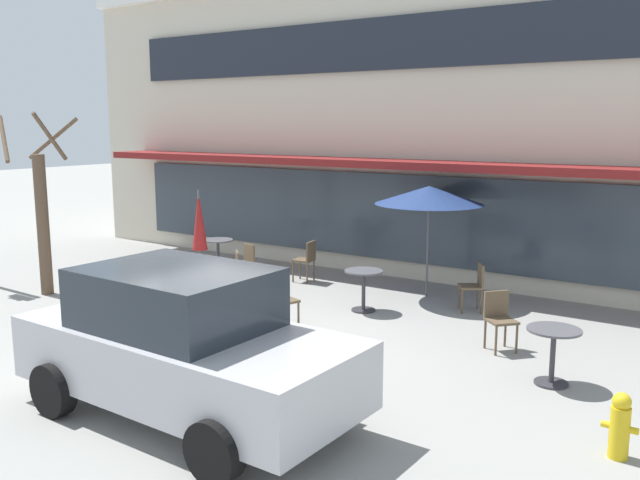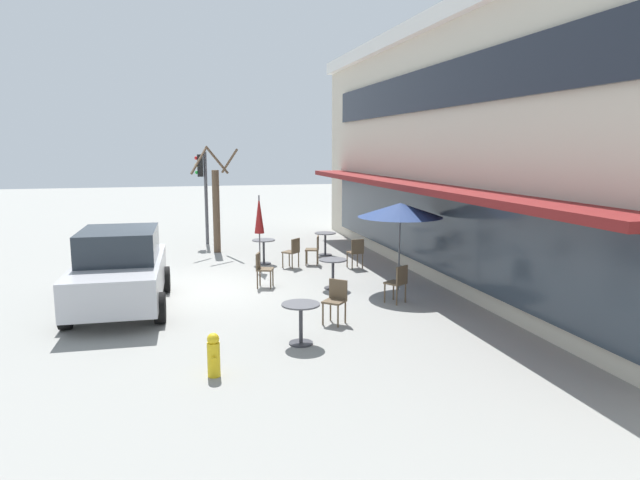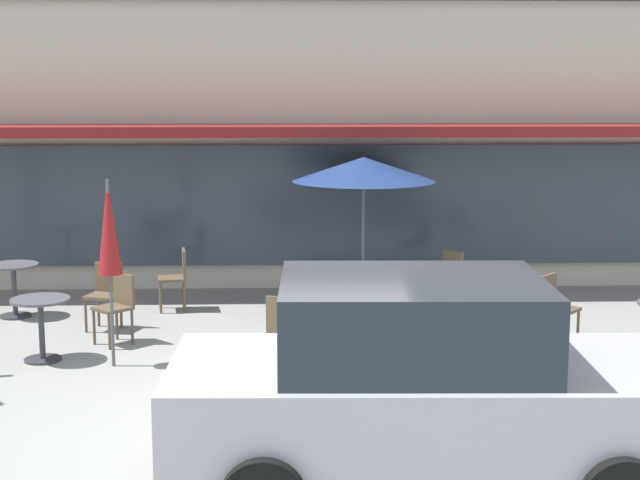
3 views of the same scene
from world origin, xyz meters
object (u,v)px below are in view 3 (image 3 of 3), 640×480
at_px(cafe_chair_2, 447,276).
at_px(cafe_chair_4, 106,291).
at_px(cafe_chair_5, 286,326).
at_px(parked_sedan, 425,386).
at_px(cafe_table_streetside, 41,319).
at_px(cafe_chair_0, 177,275).
at_px(cafe_chair_1, 117,303).
at_px(patio_umbrella_green_folded, 109,229).
at_px(cafe_table_mid_patio, 14,281).
at_px(cafe_chair_3, 555,304).
at_px(patio_umbrella_cream_folded, 364,169).
at_px(cafe_table_near_wall, 332,294).

bearing_deg(cafe_chair_2, cafe_chair_4, -170.19).
relative_size(cafe_chair_5, parked_sedan, 0.21).
xyz_separation_m(cafe_table_streetside, parked_sedan, (4.04, -3.83, 0.36)).
bearing_deg(cafe_chair_4, cafe_chair_0, 51.86).
height_order(cafe_chair_0, cafe_chair_1, same).
height_order(cafe_chair_1, parked_sedan, parked_sedan).
relative_size(patio_umbrella_green_folded, cafe_chair_0, 2.47).
bearing_deg(cafe_table_mid_patio, cafe_chair_5, -35.01).
bearing_deg(cafe_chair_2, cafe_chair_3, -58.97).
bearing_deg(cafe_chair_3, patio_umbrella_cream_folded, 134.60).
xyz_separation_m(cafe_table_near_wall, cafe_chair_0, (-2.19, 1.32, 0.01)).
relative_size(cafe_table_mid_patio, cafe_chair_2, 0.85).
distance_m(cafe_chair_1, parked_sedan, 5.64).
distance_m(patio_umbrella_green_folded, cafe_chair_1, 1.49).
bearing_deg(cafe_chair_3, cafe_chair_5, -163.47).
bearing_deg(cafe_table_near_wall, cafe_table_streetside, -160.74).
bearing_deg(cafe_table_streetside, cafe_chair_5, -9.49).
bearing_deg(cafe_table_near_wall, cafe_chair_0, 148.94).
xyz_separation_m(cafe_table_mid_patio, cafe_chair_5, (3.84, -2.69, 0.01)).
bearing_deg(patio_umbrella_cream_folded, cafe_chair_0, -174.71).
xyz_separation_m(cafe_table_near_wall, cafe_table_streetside, (-3.51, -1.23, 0.00)).
bearing_deg(patio_umbrella_cream_folded, cafe_table_near_wall, -108.55).
distance_m(cafe_chair_1, cafe_chair_4, 0.79).
xyz_separation_m(cafe_chair_0, cafe_chair_5, (1.59, -3.03, 0.00)).
relative_size(cafe_table_near_wall, cafe_chair_0, 0.85).
bearing_deg(cafe_chair_1, cafe_chair_3, -2.42).
relative_size(cafe_table_mid_patio, cafe_chair_0, 0.85).
bearing_deg(cafe_chair_5, patio_umbrella_cream_folded, 71.02).
bearing_deg(cafe_chair_3, cafe_table_streetside, -175.30).
distance_m(cafe_chair_4, parked_sedan, 6.40).
relative_size(patio_umbrella_green_folded, cafe_chair_1, 2.47).
bearing_deg(cafe_chair_4, parked_sedan, -56.21).
xyz_separation_m(cafe_chair_0, cafe_chair_3, (4.97, -2.03, 0.00)).
bearing_deg(patio_umbrella_green_folded, cafe_chair_0, 81.09).
bearing_deg(patio_umbrella_green_folded, cafe_chair_3, 8.06).
bearing_deg(cafe_chair_1, cafe_table_mid_patio, 139.51).
bearing_deg(cafe_table_streetside, cafe_chair_1, 44.13).
relative_size(cafe_table_near_wall, patio_umbrella_cream_folded, 0.35).
bearing_deg(cafe_table_mid_patio, patio_umbrella_cream_folded, 6.88).
distance_m(cafe_table_mid_patio, cafe_chair_3, 7.41).
height_order(patio_umbrella_green_folded, cafe_chair_3, patio_umbrella_green_folded).
distance_m(cafe_table_mid_patio, patio_umbrella_cream_folded, 5.22).
distance_m(cafe_table_mid_patio, cafe_chair_2, 6.14).
xyz_separation_m(patio_umbrella_green_folded, cafe_chair_1, (-0.11, 1.00, -1.10)).
relative_size(cafe_table_mid_patio, cafe_chair_3, 0.85).
bearing_deg(cafe_chair_0, cafe_table_near_wall, -31.06).
bearing_deg(cafe_chair_2, cafe_table_streetside, -156.18).
relative_size(cafe_table_near_wall, cafe_chair_1, 0.85).
bearing_deg(patio_umbrella_green_folded, parked_sedan, -48.55).
bearing_deg(patio_umbrella_green_folded, cafe_chair_4, 102.85).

